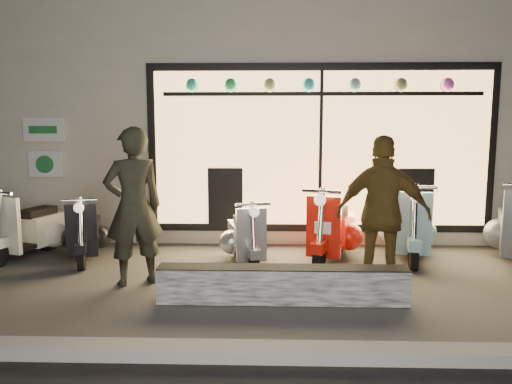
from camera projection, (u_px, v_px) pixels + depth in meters
ground at (268, 283)px, 6.13m from camera, size 40.00×40.00×0.00m
kerb at (267, 353)px, 4.15m from camera, size 40.00×0.25×0.12m
shop_building at (270, 116)px, 10.78m from camera, size 10.20×6.23×4.20m
graffiti_barrier at (282, 285)px, 5.46m from camera, size 2.72×0.28×0.40m
scooter_silver at (245, 237)px, 7.04m from camera, size 0.59×1.26×0.90m
scooter_red at (333, 230)px, 7.20m from camera, size 0.80×1.45×1.05m
scooter_black at (85, 233)px, 7.27m from camera, size 0.64×1.29×0.92m
scooter_cream at (36, 228)px, 7.42m from camera, size 0.73×1.39×0.99m
scooter_blue at (409, 227)px, 7.37m from camera, size 0.66×1.53×1.09m
man at (134, 207)px, 5.99m from camera, size 0.83×0.73×1.91m
woman at (383, 214)px, 5.76m from camera, size 1.14×0.70×1.82m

